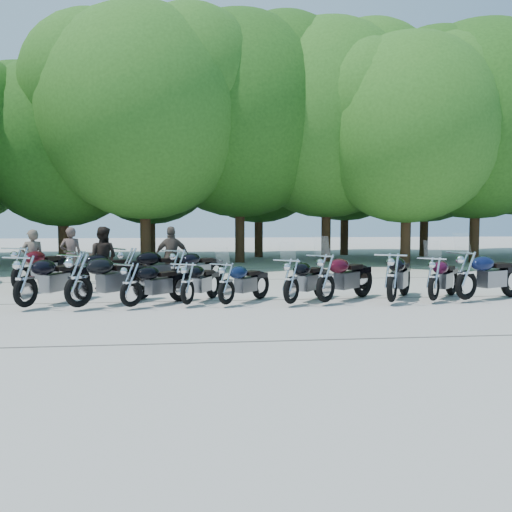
{
  "coord_description": "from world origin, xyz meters",
  "views": [
    {
      "loc": [
        -1.47,
        -11.74,
        2.03
      ],
      "look_at": [
        0.0,
        1.5,
        1.1
      ],
      "focal_mm": 38.0,
      "sensor_mm": 36.0,
      "label": 1
    }
  ],
  "objects": [
    {
      "name": "ground",
      "position": [
        0.0,
        0.0,
        0.0
      ],
      "size": [
        90.0,
        90.0,
        0.0
      ],
      "primitive_type": "plane",
      "color": "#A9A298",
      "rests_on": "ground"
    },
    {
      "name": "tree_2",
      "position": [
        -7.25,
        12.84,
        5.31
      ],
      "size": [
        7.31,
        7.31,
        8.97
      ],
      "color": "#3A2614",
      "rests_on": "ground"
    },
    {
      "name": "tree_3",
      "position": [
        -3.57,
        11.24,
        6.32
      ],
      "size": [
        8.7,
        8.7,
        10.67
      ],
      "color": "#3A2614",
      "rests_on": "ground"
    },
    {
      "name": "tree_4",
      "position": [
        0.54,
        13.09,
        6.64
      ],
      "size": [
        9.13,
        9.13,
        11.2
      ],
      "color": "#3A2614",
      "rests_on": "ground"
    },
    {
      "name": "tree_5",
      "position": [
        4.61,
        13.2,
        6.57
      ],
      "size": [
        9.04,
        9.04,
        11.1
      ],
      "color": "#3A2614",
      "rests_on": "ground"
    },
    {
      "name": "tree_6",
      "position": [
        7.55,
        10.82,
        5.81
      ],
      "size": [
        8.0,
        8.0,
        9.82
      ],
      "color": "#3A2614",
      "rests_on": "ground"
    },
    {
      "name": "tree_7",
      "position": [
        11.2,
        11.78,
        6.39
      ],
      "size": [
        8.79,
        8.79,
        10.79
      ],
      "color": "#3A2614",
      "rests_on": "ground"
    },
    {
      "name": "tree_10",
      "position": [
        -8.29,
        16.97,
        5.66
      ],
      "size": [
        7.78,
        7.78,
        9.55
      ],
      "color": "#3A2614",
      "rests_on": "ground"
    },
    {
      "name": "tree_11",
      "position": [
        -3.76,
        16.43,
        5.49
      ],
      "size": [
        7.56,
        7.56,
        9.28
      ],
      "color": "#3A2614",
      "rests_on": "ground"
    },
    {
      "name": "tree_12",
      "position": [
        1.8,
        16.47,
        5.72
      ],
      "size": [
        7.88,
        7.88,
        9.67
      ],
      "color": "#3A2614",
      "rests_on": "ground"
    },
    {
      "name": "tree_13",
      "position": [
        6.69,
        17.47,
        6.04
      ],
      "size": [
        8.31,
        8.31,
        10.2
      ],
      "color": "#3A2614",
      "rests_on": "ground"
    },
    {
      "name": "tree_14",
      "position": [
        10.68,
        16.09,
        5.83
      ],
      "size": [
        8.02,
        8.02,
        9.84
      ],
      "color": "#3A2614",
      "rests_on": "ground"
    },
    {
      "name": "motorcycle_0",
      "position": [
        -5.21,
        0.57,
        0.69
      ],
      "size": [
        1.72,
        2.52,
        1.38
      ],
      "primitive_type": null,
      "rotation": [
        0.0,
        0.0,
        2.7
      ],
      "color": "black",
      "rests_on": "ground"
    },
    {
      "name": "motorcycle_1",
      "position": [
        -4.05,
        0.43,
        0.72
      ],
      "size": [
        2.24,
        2.42,
        1.43
      ],
      "primitive_type": null,
      "rotation": [
        0.0,
        0.0,
        2.43
      ],
      "color": "black",
      "rests_on": "ground"
    },
    {
      "name": "motorcycle_2",
      "position": [
        -2.91,
        0.43,
        0.59
      ],
      "size": [
        1.91,
        1.95,
        1.18
      ],
      "primitive_type": null,
      "rotation": [
        0.0,
        0.0,
        2.37
      ],
      "color": "black",
      "rests_on": "ground"
    },
    {
      "name": "motorcycle_3",
      "position": [
        -1.67,
        0.61,
        0.58
      ],
      "size": [
        1.43,
        2.13,
        1.16
      ],
      "primitive_type": null,
      "rotation": [
        0.0,
        0.0,
        2.71
      ],
      "color": "black",
      "rests_on": "ground"
    },
    {
      "name": "motorcycle_4",
      "position": [
        -0.79,
        0.54,
        0.58
      ],
      "size": [
        1.77,
        1.98,
        1.16
      ],
      "primitive_type": null,
      "rotation": [
        0.0,
        0.0,
        2.46
      ],
      "color": "black",
      "rests_on": "ground"
    },
    {
      "name": "motorcycle_5",
      "position": [
        0.7,
        0.44,
        0.63
      ],
      "size": [
        1.92,
        2.16,
        1.26
      ],
      "primitive_type": null,
      "rotation": [
        0.0,
        0.0,
        2.47
      ],
      "color": "black",
      "rests_on": "ground"
    },
    {
      "name": "motorcycle_6",
      "position": [
        1.52,
        0.53,
        0.68
      ],
      "size": [
        2.26,
        2.18,
        1.36
      ],
      "primitive_type": null,
      "rotation": [
        0.0,
        0.0,
        2.32
      ],
      "color": "#390713",
      "rests_on": "ground"
    },
    {
      "name": "motorcycle_7",
      "position": [
        3.08,
        0.39,
        0.69
      ],
      "size": [
        1.9,
        2.49,
        1.39
      ],
      "primitive_type": null,
      "rotation": [
        0.0,
        0.0,
        2.6
      ],
      "color": "black",
      "rests_on": "ground"
    },
    {
      "name": "motorcycle_8",
      "position": [
        4.16,
        0.53,
        0.63
      ],
      "size": [
        1.97,
        2.14,
        1.26
      ],
      "primitive_type": null,
      "rotation": [
        0.0,
        0.0,
        2.43
      ],
      "color": "#34071E",
      "rests_on": "ground"
    },
    {
      "name": "motorcycle_9",
      "position": [
        4.98,
        0.54,
        0.71
      ],
      "size": [
        2.59,
        1.73,
        1.41
      ],
      "primitive_type": null,
      "rotation": [
        0.0,
        0.0,
        2.0
      ],
      "color": "#0B1333",
      "rests_on": "ground"
    },
    {
      "name": "motorcycle_10",
      "position": [
        -6.17,
        3.35,
        0.72
      ],
      "size": [
        1.65,
        2.64,
        1.43
      ],
      "primitive_type": null,
      "rotation": [
        0.0,
        0.0,
        2.77
      ],
      "color": "#3F080F",
      "rests_on": "ground"
    },
    {
      "name": "motorcycle_11",
      "position": [
        -4.65,
        3.26,
        0.66
      ],
      "size": [
        2.31,
        1.94,
        1.32
      ],
      "primitive_type": null,
      "rotation": [
        0.0,
        0.0,
        2.2
      ],
      "color": "black",
      "rests_on": "ground"
    },
    {
      "name": "motorcycle_12",
      "position": [
        -3.28,
        3.1,
        0.7
      ],
      "size": [
        2.51,
        1.97,
        1.41
      ],
      "primitive_type": null,
      "rotation": [
        0.0,
        0.0,
        2.13
      ],
      "color": "black",
      "rests_on": "ground"
    },
    {
      "name": "motorcycle_13",
      "position": [
        -1.96,
        3.14,
        0.67
      ],
      "size": [
        2.04,
        2.32,
        1.34
      ],
      "primitive_type": null,
      "rotation": [
        0.0,
        0.0,
        2.47
      ],
      "color": "black",
      "rests_on": "ground"
    },
    {
      "name": "rider_0",
      "position": [
        -6.1,
        4.23,
        0.86
      ],
      "size": [
        0.73,
        0.61,
        1.72
      ],
      "primitive_type": "imported",
      "rotation": [
        0.0,
        0.0,
        3.51
      ],
      "color": "brown",
      "rests_on": "ground"
    },
    {
      "name": "rider_1",
      "position": [
        -4.13,
        4.07,
        0.9
      ],
      "size": [
        1.02,
        0.88,
        1.8
      ],
      "primitive_type": "imported",
      "rotation": [
        0.0,
        0.0,
        2.89
      ],
      "color": "black",
      "rests_on": "ground"
    },
    {
      "name": "rider_2",
      "position": [
        -2.19,
        4.57,
        0.9
      ],
      "size": [
        1.1,
        0.59,
        1.79
      ],
      "primitive_type": "imported",
      "rotation": [
        0.0,
        0.0,
        3.3
      ],
      "color": "brown",
      "rests_on": "ground"
    },
    {
      "name": "rider_3",
      "position": [
        -5.28,
        5.32,
        0.88
      ],
      "size": [
        0.67,
        0.47,
        1.77
      ],
      "primitive_type": "imported",
      "rotation": [
        0.0,
        0.0,
        3.21
      ],
      "color": "brown",
      "rests_on": "ground"
    }
  ]
}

